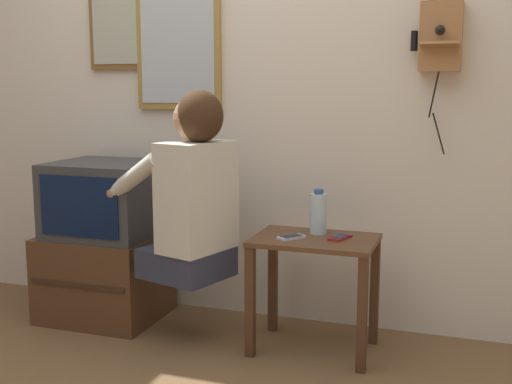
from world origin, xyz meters
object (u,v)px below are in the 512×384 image
cell_phone_held (291,237)px  person (192,190)px  television (106,199)px  wall_mirror (178,45)px  water_bottle (318,213)px  framed_picture (116,31)px  wall_phone_antique (441,35)px  cell_phone_spare (340,237)px

cell_phone_held → person: bearing=-136.5°
television → cell_phone_held: television is taller
person → wall_mirror: bearing=48.3°
person → television: size_ratio=1.67×
wall_mirror → water_bottle: size_ratio=3.19×
framed_picture → person: bearing=-35.3°
cell_phone_held → water_bottle: 0.19m
wall_phone_antique → framed_picture: bearing=178.5°
person → cell_phone_held: person is taller
wall_phone_antique → cell_phone_held: (-0.59, -0.35, -0.90)m
television → wall_mirror: 0.89m
person → framed_picture: framed_picture is taller
cell_phone_held → cell_phone_spare: 0.22m
wall_phone_antique → wall_mirror: size_ratio=1.09×
framed_picture → water_bottle: framed_picture is taller
framed_picture → cell_phone_held: 1.52m
television → framed_picture: size_ratio=1.30×
wall_phone_antique → water_bottle: 0.97m
water_bottle → person: bearing=-160.9°
cell_phone_spare → water_bottle: water_bottle is taller
wall_phone_antique → wall_mirror: (-1.32, 0.04, -0.01)m
television → cell_phone_spare: bearing=-2.1°
cell_phone_held → wall_mirror: bearing=-171.6°
television → cell_phone_held: size_ratio=3.89×
television → wall_mirror: size_ratio=0.79×
television → wall_phone_antique: size_ratio=0.72×
framed_picture → water_bottle: (1.19, -0.26, -0.87)m
framed_picture → wall_mirror: wall_mirror is taller
television → cell_phone_held: 1.04m
wall_phone_antique → cell_phone_held: bearing=-148.9°
person → cell_phone_held: 0.51m
water_bottle → television: bearing=-178.8°
cell_phone_spare → water_bottle: bearing=167.3°
person → cell_phone_held: size_ratio=6.48×
television → water_bottle: 1.12m
cell_phone_held → water_bottle: water_bottle is taller
framed_picture → cell_phone_spare: framed_picture is taller
framed_picture → cell_phone_held: size_ratio=3.00×
framed_picture → water_bottle: size_ratio=1.93×
wall_mirror → cell_phone_held: 1.22m
wall_phone_antique → cell_phone_spare: bearing=-143.0°
framed_picture → water_bottle: bearing=-12.5°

